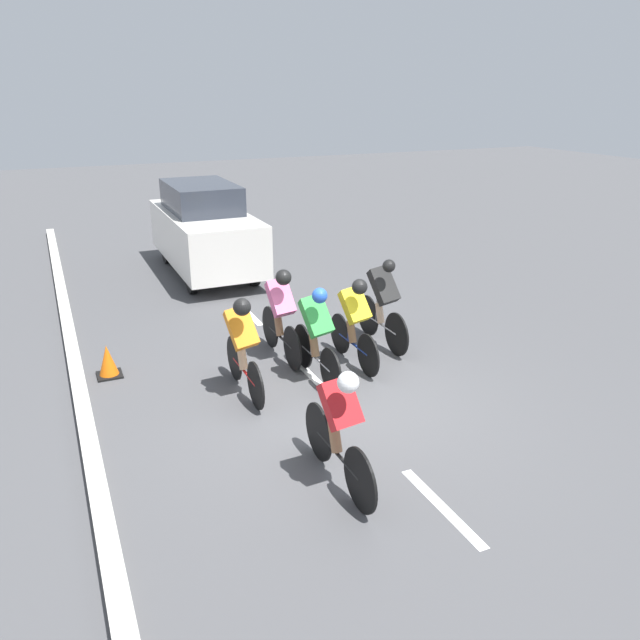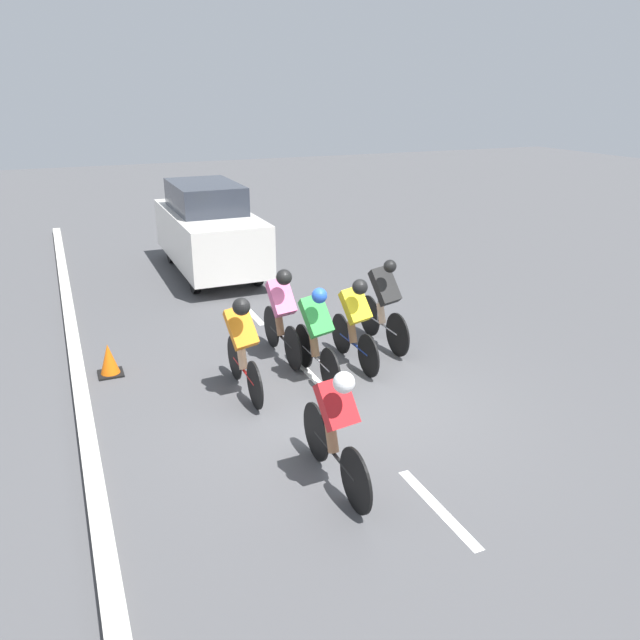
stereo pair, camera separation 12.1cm
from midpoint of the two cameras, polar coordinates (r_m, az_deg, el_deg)
ground_plane at (r=8.66m, az=1.74°, el=-7.32°), size 60.00×60.00×0.00m
lane_stripe_near at (r=6.78m, az=11.26°, el=-16.48°), size 0.12×1.40×0.01m
lane_stripe_mid at (r=9.18m, az=0.05°, el=-5.60°), size 0.12×1.40×0.01m
lane_stripe_far at (r=11.96m, az=-6.01°, el=0.64°), size 0.12×1.40×0.01m
curb at (r=8.55m, az=-20.30°, el=-8.57°), size 0.20×24.41×0.14m
cyclist_pink at (r=9.60m, az=-3.17°, el=0.86°), size 0.37×1.68×1.54m
cyclist_green at (r=8.85m, az=0.06°, el=-1.06°), size 0.41×1.68×1.51m
cyclist_orange at (r=8.51m, az=-6.72°, el=-1.98°), size 0.41×1.64×1.51m
cyclist_yellow at (r=9.38m, az=3.61°, el=0.12°), size 0.40×1.61×1.47m
cyclist_red at (r=6.56m, az=2.03°, el=-9.46°), size 0.37×1.72×1.47m
cyclist_black at (r=10.15m, az=6.24°, el=1.75°), size 0.41×1.67×1.55m
support_car at (r=14.51m, az=-9.91°, el=8.21°), size 1.70×4.24×2.04m
traffic_cone at (r=9.78m, az=-18.39°, el=-3.50°), size 0.36×0.36×0.49m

